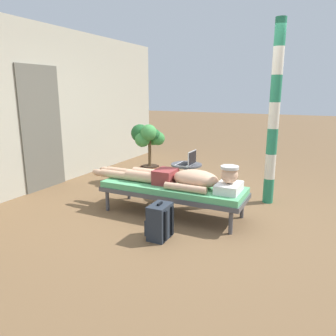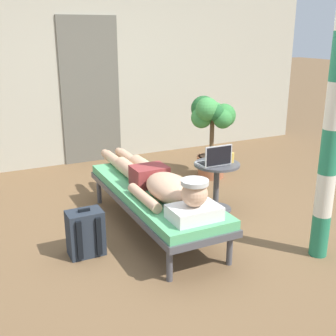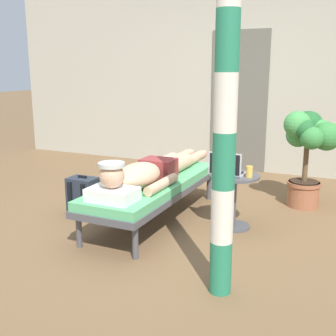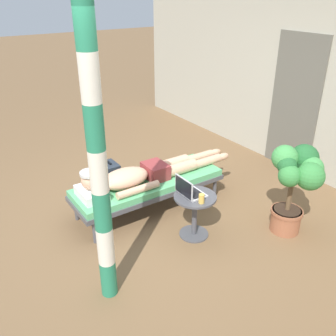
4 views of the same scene
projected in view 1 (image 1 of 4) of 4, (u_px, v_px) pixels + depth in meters
name	position (u px, v px, depth m)	size (l,w,h in m)	color
ground_plane	(187.00, 211.00, 4.52)	(40.00, 40.00, 0.00)	brown
house_wall_back	(27.00, 109.00, 5.20)	(7.60, 0.20, 2.70)	#B2AD99
house_door_panel	(42.00, 129.00, 5.36)	(0.84, 0.03, 2.04)	#625F54
lounge_chair	(173.00, 190.00, 4.33)	(0.65, 1.96, 0.42)	#4C4C51
person_reclining	(179.00, 178.00, 4.25)	(0.53, 2.17, 0.33)	white
side_table	(186.00, 174.00, 5.07)	(0.48, 0.48, 0.52)	#4C4C51
laptop	(188.00, 161.00, 4.94)	(0.31, 0.24, 0.23)	silver
drink_glass	(192.00, 159.00, 5.13)	(0.06, 0.06, 0.11)	gold
backpack	(160.00, 222.00, 3.64)	(0.30, 0.26, 0.42)	#262D38
potted_plant	(148.00, 143.00, 5.88)	(0.60, 0.61, 1.06)	#9E5B3D
porch_post	(274.00, 115.00, 4.57)	(0.15, 0.15, 2.59)	#267F59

